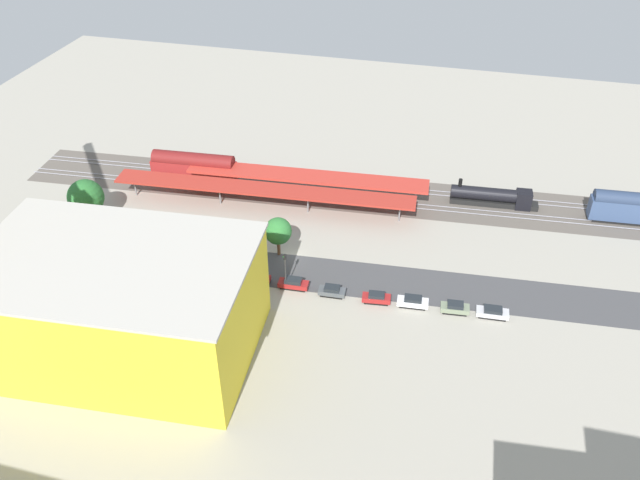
{
  "coord_description": "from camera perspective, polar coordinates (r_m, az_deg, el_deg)",
  "views": [
    {
      "loc": [
        -26.11,
        84.33,
        66.31
      ],
      "look_at": [
        -5.17,
        0.5,
        4.73
      ],
      "focal_mm": 36.94,
      "sensor_mm": 36.0,
      "label": 1
    }
  ],
  "objects": [
    {
      "name": "traffic_light",
      "position": [
        101.19,
        -3.03,
        -2.3
      ],
      "size": [
        0.5,
        0.36,
        6.67
      ],
      "color": "#333333",
      "rests_on": "ground"
    },
    {
      "name": "ground_plane",
      "position": [
        110.41,
        -2.54,
        -1.48
      ],
      "size": [
        187.72,
        187.72,
        0.0
      ],
      "primitive_type": "plane",
      "color": "#9E998C",
      "rests_on": "ground"
    },
    {
      "name": "street_tree_0",
      "position": [
        123.61,
        -19.56,
        3.45
      ],
      "size": [
        4.07,
        4.07,
        6.97
      ],
      "color": "brown",
      "rests_on": "ground"
    },
    {
      "name": "locomotive",
      "position": [
        127.07,
        14.93,
        3.61
      ],
      "size": [
        16.26,
        3.54,
        4.87
      ],
      "color": "black",
      "rests_on": "ground"
    },
    {
      "name": "parked_car_6",
      "position": [
        105.04,
        -5.51,
        -3.32
      ],
      "size": [
        4.39,
        1.99,
        1.77
      ],
      "color": "black",
      "rests_on": "ground"
    },
    {
      "name": "platform_canopy_far",
      "position": [
        124.5,
        -1.16,
        5.54
      ],
      "size": [
        46.01,
        7.98,
        4.44
      ],
      "color": "#B73328",
      "rests_on": "ground"
    },
    {
      "name": "construction_roof_slab",
      "position": [
        88.46,
        -17.89,
        -1.69
      ],
      "size": [
        37.88,
        26.1,
        0.4
      ],
      "primitive_type": "cube",
      "rotation": [
        0.0,
        0.0,
        0.07
      ],
      "color": "#B7B2A8",
      "rests_on": "construction_building"
    },
    {
      "name": "rail_bed",
      "position": [
        128.15,
        0.21,
        4.31
      ],
      "size": [
        117.96,
        21.24,
        0.01
      ],
      "primitive_type": "cube",
      "rotation": [
        0.0,
        0.0,
        0.07
      ],
      "color": "#5B544C",
      "rests_on": "ground"
    },
    {
      "name": "street_tree_2",
      "position": [
        123.2,
        -19.63,
        3.51
      ],
      "size": [
        6.39,
        6.39,
        8.44
      ],
      "color": "brown",
      "rests_on": "ground"
    },
    {
      "name": "parked_car_4",
      "position": [
        102.21,
        1.04,
        -4.46
      ],
      "size": [
        4.25,
        2.01,
        1.61
      ],
      "color": "black",
      "rests_on": "ground"
    },
    {
      "name": "parked_car_1",
      "position": [
        101.23,
        11.61,
        -5.78
      ],
      "size": [
        4.41,
        2.2,
        1.67
      ],
      "color": "black",
      "rests_on": "ground"
    },
    {
      "name": "parked_car_3",
      "position": [
        101.28,
        4.91,
        -5.03
      ],
      "size": [
        4.52,
        2.19,
        1.64
      ],
      "color": "black",
      "rests_on": "ground"
    },
    {
      "name": "street_asphalt",
      "position": [
        107.47,
        -3.12,
        -2.69
      ],
      "size": [
        117.66,
        16.79,
        0.01
      ],
      "primitive_type": "cube",
      "rotation": [
        0.0,
        0.0,
        0.07
      ],
      "color": "#424244",
      "rests_on": "ground"
    },
    {
      "name": "street_tree_1",
      "position": [
        108.4,
        -3.65,
        0.77
      ],
      "size": [
        4.57,
        4.57,
        7.03
      ],
      "color": "brown",
      "rests_on": "ground"
    },
    {
      "name": "track_rails",
      "position": [
        128.06,
        0.21,
        4.38
      ],
      "size": [
        117.07,
        14.83,
        0.12
      ],
      "color": "#9E9EA8",
      "rests_on": "ground"
    },
    {
      "name": "parked_car_5",
      "position": [
        103.59,
        -2.32,
        -3.8
      ],
      "size": [
        4.82,
        1.96,
        1.76
      ],
      "color": "black",
      "rests_on": "ground"
    },
    {
      "name": "construction_building",
      "position": [
        93.16,
        -17.03,
        -5.51
      ],
      "size": [
        37.24,
        25.46,
        15.15
      ],
      "primitive_type": "cube",
      "rotation": [
        0.0,
        0.0,
        0.07
      ],
      "color": "yellow",
      "rests_on": "ground"
    },
    {
      "name": "freight_coach_far",
      "position": [
        131.84,
        -10.87,
        6.24
      ],
      "size": [
        16.96,
        4.29,
        6.28
      ],
      "color": "black",
      "rests_on": "ground"
    },
    {
      "name": "box_truck_0",
      "position": [
        106.06,
        -9.36,
        -2.66
      ],
      "size": [
        9.48,
        2.54,
        3.34
      ],
      "color": "black",
      "rests_on": "ground"
    },
    {
      "name": "parked_car_0",
      "position": [
        101.75,
        14.71,
        -6.1
      ],
      "size": [
        4.87,
        2.13,
        1.59
      ],
      "color": "black",
      "rests_on": "ground"
    },
    {
      "name": "parked_car_2",
      "position": [
        101.14,
        8.03,
        -5.34
      ],
      "size": [
        4.82,
        2.06,
        1.74
      ],
      "color": "black",
      "rests_on": "ground"
    },
    {
      "name": "passenger_coach",
      "position": [
        129.89,
        25.83,
        2.55
      ],
      "size": [
        16.45,
        3.91,
        6.11
      ],
      "color": "black",
      "rests_on": "ground"
    },
    {
      "name": "platform_canopy_near",
      "position": [
        121.31,
        -4.98,
        4.4
      ],
      "size": [
        56.18,
        8.45,
        4.18
      ],
      "color": "#A82D23",
      "rests_on": "ground"
    }
  ]
}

